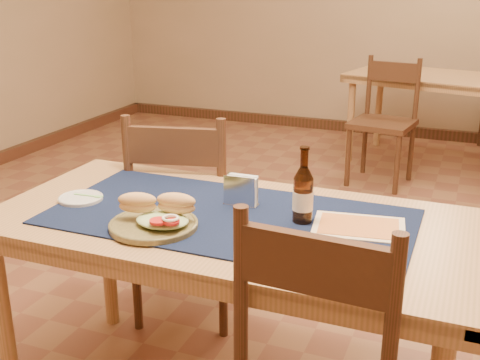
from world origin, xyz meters
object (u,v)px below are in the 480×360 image
at_px(beer_bottle, 303,194).
at_px(back_table, 448,86).
at_px(sandwich_plate, 156,219).
at_px(main_table, 229,240).
at_px(napkin_holder, 241,191).
at_px(chair_main_far, 185,213).

bearing_deg(beer_bottle, back_table, 85.71).
height_order(sandwich_plate, beer_bottle, beer_bottle).
bearing_deg(back_table, main_table, -98.23).
relative_size(back_table, sandwich_plate, 5.92).
xyz_separation_m(main_table, beer_bottle, (0.24, 0.05, 0.18)).
relative_size(main_table, sandwich_plate, 5.66).
height_order(sandwich_plate, napkin_holder, same).
height_order(main_table, back_table, same).
distance_m(beer_bottle, napkin_holder, 0.25).
height_order(back_table, napkin_holder, napkin_holder).
bearing_deg(chair_main_far, sandwich_plate, -69.90).
bearing_deg(chair_main_far, back_table, 72.35).
xyz_separation_m(back_table, napkin_holder, (-0.49, -3.27, 0.14)).
relative_size(chair_main_far, sandwich_plate, 3.48).
bearing_deg(beer_bottle, main_table, -169.29).
height_order(main_table, chair_main_far, chair_main_far).
bearing_deg(back_table, napkin_holder, -98.51).
bearing_deg(chair_main_far, main_table, -50.10).
distance_m(main_table, sandwich_plate, 0.27).
bearing_deg(beer_bottle, sandwich_plate, -152.18).
xyz_separation_m(main_table, napkin_holder, (-0.00, 0.11, 0.14)).
distance_m(chair_main_far, sandwich_plate, 0.78).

